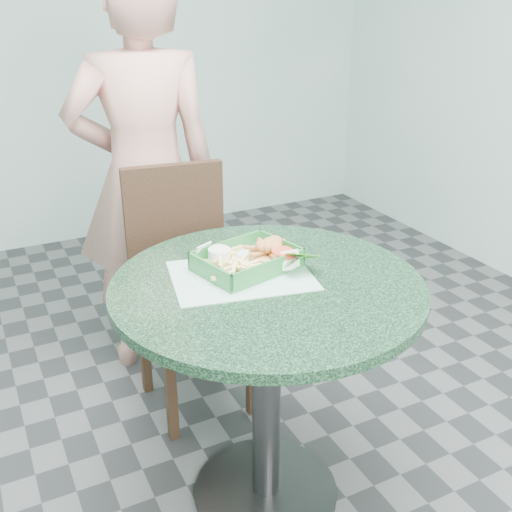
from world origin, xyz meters
name	(u,v)px	position (x,y,z in m)	size (l,w,h in m)	color
floor	(266,491)	(0.00, 0.00, 0.00)	(4.00, 5.00, 0.02)	#303335
wall_back	(67,10)	(0.00, 2.50, 1.40)	(4.00, 0.04, 2.80)	silver
cafe_table	(267,340)	(0.00, 0.00, 0.58)	(0.87, 0.87, 0.75)	#383839
dining_chair	(185,273)	(-0.02, 0.62, 0.53)	(0.37, 0.37, 0.93)	brown
diner_person	(144,160)	(-0.05, 0.95, 0.89)	(0.65, 0.43, 1.79)	tan
placemat	(241,282)	(-0.05, 0.07, 0.75)	(0.39, 0.29, 0.00)	#94C0B2
food_basket	(247,270)	(-0.01, 0.10, 0.77)	(0.27, 0.20, 0.06)	#287734
crab_sandwich	(272,257)	(0.06, 0.08, 0.80)	(0.12, 0.12, 0.07)	tan
fries_pile	(227,267)	(-0.08, 0.10, 0.79)	(0.12, 0.13, 0.05)	#ECCF78
sauce_ramekin	(220,257)	(-0.08, 0.14, 0.80)	(0.06, 0.06, 0.04)	white
garnish_cup	(286,268)	(0.07, 0.02, 0.79)	(0.11, 0.11, 0.04)	white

